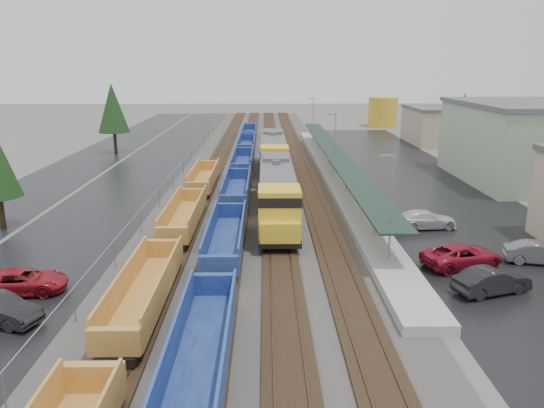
{
  "coord_description": "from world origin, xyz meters",
  "views": [
    {
      "loc": [
        0.91,
        -14.59,
        13.74
      ],
      "look_at": [
        1.51,
        29.88,
        2.0
      ],
      "focal_mm": 35.0,
      "sensor_mm": 36.0,
      "label": 1
    }
  ],
  "objects_px": {
    "storage_tank": "(383,112)",
    "parked_car_east_e": "(539,253)",
    "well_string_yellow": "(145,292)",
    "parked_car_east_b": "(462,256)",
    "parked_car_west_c": "(22,281)",
    "parked_car_east_a": "(492,281)",
    "well_string_blue": "(237,190)",
    "locomotive_lead": "(277,192)",
    "locomotive_trail": "(273,154)",
    "parked_car_east_c": "(425,220)"
  },
  "relations": [
    {
      "from": "storage_tank",
      "to": "parked_car_east_e",
      "type": "bearing_deg",
      "value": -94.93
    },
    {
      "from": "well_string_yellow",
      "to": "parked_car_east_b",
      "type": "relative_size",
      "value": 13.07
    },
    {
      "from": "parked_car_west_c",
      "to": "parked_car_east_a",
      "type": "distance_m",
      "value": 29.06
    },
    {
      "from": "well_string_blue",
      "to": "storage_tank",
      "type": "bearing_deg",
      "value": 66.27
    },
    {
      "from": "locomotive_lead",
      "to": "parked_car_west_c",
      "type": "relative_size",
      "value": 3.93
    },
    {
      "from": "parked_car_west_c",
      "to": "parked_car_east_e",
      "type": "distance_m",
      "value": 34.8
    },
    {
      "from": "parked_car_west_c",
      "to": "locomotive_trail",
      "type": "bearing_deg",
      "value": -29.97
    },
    {
      "from": "locomotive_trail",
      "to": "parked_car_east_c",
      "type": "distance_m",
      "value": 27.08
    },
    {
      "from": "locomotive_lead",
      "to": "parked_car_east_e",
      "type": "height_order",
      "value": "locomotive_lead"
    },
    {
      "from": "well_string_yellow",
      "to": "parked_car_east_e",
      "type": "xyz_separation_m",
      "value": [
        26.34,
        7.02,
        -0.36
      ]
    },
    {
      "from": "locomotive_lead",
      "to": "well_string_blue",
      "type": "bearing_deg",
      "value": 119.55
    },
    {
      "from": "locomotive_lead",
      "to": "parked_car_east_b",
      "type": "height_order",
      "value": "locomotive_lead"
    },
    {
      "from": "locomotive_lead",
      "to": "parked_car_east_a",
      "type": "relative_size",
      "value": 4.36
    },
    {
      "from": "parked_car_east_b",
      "to": "locomotive_trail",
      "type": "bearing_deg",
      "value": 3.16
    },
    {
      "from": "locomotive_lead",
      "to": "well_string_yellow",
      "type": "height_order",
      "value": "locomotive_lead"
    },
    {
      "from": "well_string_yellow",
      "to": "parked_car_west_c",
      "type": "xyz_separation_m",
      "value": [
        -8.16,
        2.46,
        -0.37
      ]
    },
    {
      "from": "locomotive_trail",
      "to": "well_string_yellow",
      "type": "bearing_deg",
      "value": -101.5
    },
    {
      "from": "parked_car_east_b",
      "to": "parked_car_east_e",
      "type": "distance_m",
      "value": 5.71
    },
    {
      "from": "storage_tank",
      "to": "parked_car_east_a",
      "type": "height_order",
      "value": "storage_tank"
    },
    {
      "from": "parked_car_east_a",
      "to": "parked_car_east_b",
      "type": "distance_m",
      "value": 4.46
    },
    {
      "from": "parked_car_west_c",
      "to": "well_string_blue",
      "type": "bearing_deg",
      "value": -34.25
    },
    {
      "from": "locomotive_lead",
      "to": "parked_car_east_a",
      "type": "height_order",
      "value": "locomotive_lead"
    },
    {
      "from": "parked_car_east_e",
      "to": "parked_car_west_c",
      "type": "bearing_deg",
      "value": 110.66
    },
    {
      "from": "storage_tank",
      "to": "parked_car_east_e",
      "type": "xyz_separation_m",
      "value": [
        -7.42,
        -86.03,
        -2.51
      ]
    },
    {
      "from": "well_string_blue",
      "to": "parked_car_east_a",
      "type": "bearing_deg",
      "value": -54.1
    },
    {
      "from": "locomotive_trail",
      "to": "parked_car_east_e",
      "type": "height_order",
      "value": "locomotive_trail"
    },
    {
      "from": "parked_car_east_b",
      "to": "parked_car_east_a",
      "type": "bearing_deg",
      "value": 165.07
    },
    {
      "from": "locomotive_trail",
      "to": "parked_car_east_b",
      "type": "height_order",
      "value": "locomotive_trail"
    },
    {
      "from": "locomotive_lead",
      "to": "parked_car_east_a",
      "type": "distance_m",
      "value": 20.85
    },
    {
      "from": "well_string_yellow",
      "to": "storage_tank",
      "type": "distance_m",
      "value": 99.01
    },
    {
      "from": "parked_car_east_b",
      "to": "storage_tank",
      "type": "bearing_deg",
      "value": -26.53
    },
    {
      "from": "parked_car_east_c",
      "to": "parked_car_east_a",
      "type": "bearing_deg",
      "value": 174.02
    },
    {
      "from": "parked_car_east_e",
      "to": "parked_car_east_c",
      "type": "bearing_deg",
      "value": 46.62
    },
    {
      "from": "well_string_blue",
      "to": "parked_car_east_a",
      "type": "height_order",
      "value": "well_string_blue"
    },
    {
      "from": "storage_tank",
      "to": "parked_car_east_c",
      "type": "bearing_deg",
      "value": -99.52
    },
    {
      "from": "parked_car_west_c",
      "to": "parked_car_east_e",
      "type": "relative_size",
      "value": 1.17
    },
    {
      "from": "well_string_yellow",
      "to": "parked_car_east_e",
      "type": "relative_size",
      "value": 16.19
    },
    {
      "from": "locomotive_lead",
      "to": "storage_tank",
      "type": "relative_size",
      "value": 3.26
    },
    {
      "from": "storage_tank",
      "to": "parked_car_east_b",
      "type": "relative_size",
      "value": 1.14
    },
    {
      "from": "storage_tank",
      "to": "parked_car_west_c",
      "type": "xyz_separation_m",
      "value": [
        -41.91,
        -90.59,
        -2.52
      ]
    },
    {
      "from": "parked_car_east_b",
      "to": "parked_car_east_c",
      "type": "distance_m",
      "value": 9.01
    },
    {
      "from": "parked_car_east_e",
      "to": "locomotive_lead",
      "type": "bearing_deg",
      "value": 71.53
    },
    {
      "from": "locomotive_lead",
      "to": "locomotive_trail",
      "type": "distance_m",
      "value": 21.0
    },
    {
      "from": "locomotive_lead",
      "to": "locomotive_trail",
      "type": "bearing_deg",
      "value": 90.0
    },
    {
      "from": "storage_tank",
      "to": "parked_car_east_a",
      "type": "relative_size",
      "value": 1.34
    },
    {
      "from": "parked_car_east_a",
      "to": "parked_car_east_c",
      "type": "xyz_separation_m",
      "value": [
        -0.15,
        13.46,
        -0.02
      ]
    },
    {
      "from": "locomotive_trail",
      "to": "parked_car_west_c",
      "type": "xyz_separation_m",
      "value": [
        -16.16,
        -36.84,
        -1.8
      ]
    },
    {
      "from": "locomotive_trail",
      "to": "parked_car_east_b",
      "type": "bearing_deg",
      "value": -68.91
    },
    {
      "from": "parked_car_west_c",
      "to": "parked_car_east_a",
      "type": "height_order",
      "value": "parked_car_east_a"
    },
    {
      "from": "parked_car_east_b",
      "to": "parked_car_east_c",
      "type": "relative_size",
      "value": 1.06
    }
  ]
}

